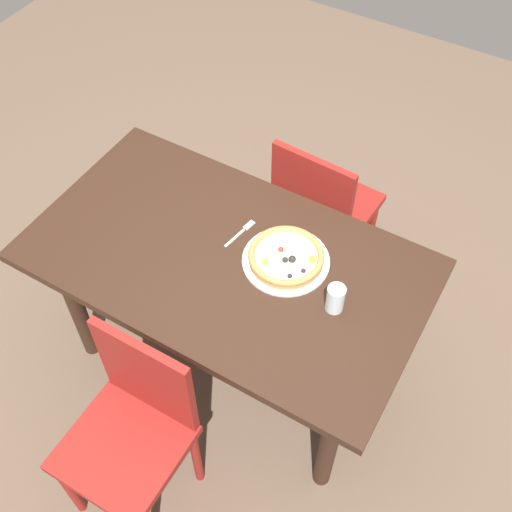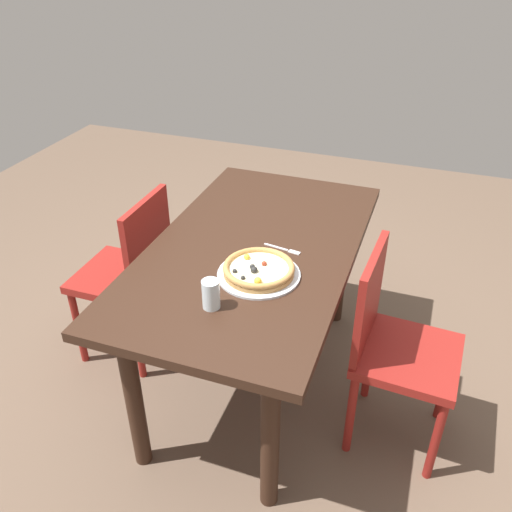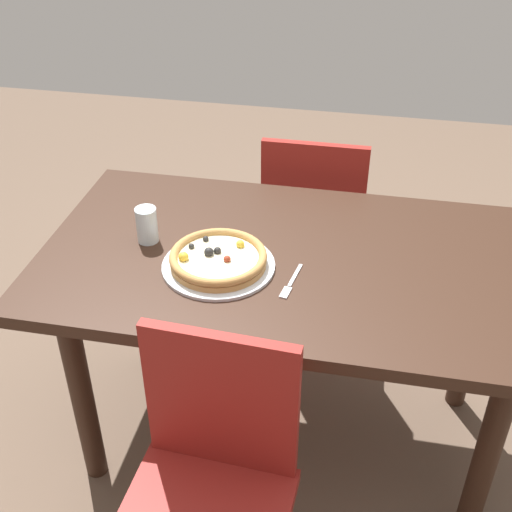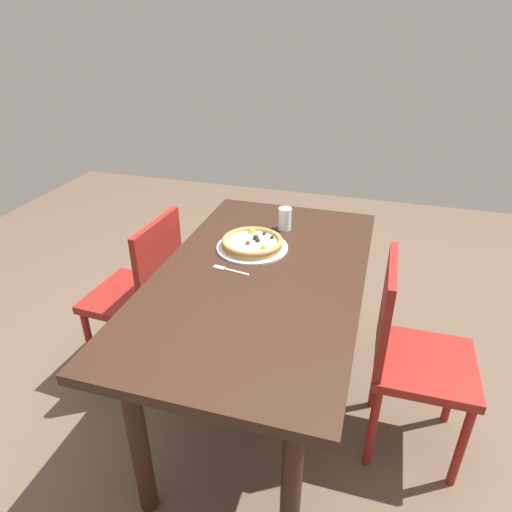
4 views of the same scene
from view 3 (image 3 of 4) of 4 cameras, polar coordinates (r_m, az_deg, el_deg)
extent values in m
plane|color=brown|center=(2.46, 2.59, -14.98)|extent=(6.00, 6.00, 0.00)
cube|color=#331E14|center=(1.95, 3.15, -0.52)|extent=(1.49, 0.84, 0.04)
cylinder|color=#331E14|center=(2.43, 18.16, -5.79)|extent=(0.07, 0.07, 0.73)
cylinder|color=#331E14|center=(2.53, -9.81, -2.55)|extent=(0.07, 0.07, 0.73)
cylinder|color=#331E14|center=(2.03, 19.27, -15.93)|extent=(0.07, 0.07, 0.73)
cylinder|color=#331E14|center=(2.15, -14.82, -11.41)|extent=(0.07, 0.07, 0.73)
cylinder|color=maroon|center=(2.98, 2.05, 0.91)|extent=(0.04, 0.04, 0.44)
cylinder|color=maroon|center=(2.96, 8.57, 0.21)|extent=(0.04, 0.04, 0.44)
cylinder|color=maroon|center=(2.71, 0.89, -3.01)|extent=(0.04, 0.04, 0.44)
cylinder|color=maroon|center=(2.68, 8.07, -3.83)|extent=(0.04, 0.04, 0.44)
cube|color=maroon|center=(2.69, 5.14, 2.77)|extent=(0.40, 0.40, 0.04)
cube|color=maroon|center=(2.42, 4.90, 5.13)|extent=(0.38, 0.03, 0.42)
cylinder|color=maroon|center=(2.02, -7.68, -20.81)|extent=(0.04, 0.04, 0.44)
cube|color=maroon|center=(1.62, -3.03, -12.40)|extent=(0.38, 0.05, 0.42)
cylinder|color=silver|center=(1.89, -3.25, -0.84)|extent=(0.32, 0.32, 0.01)
cylinder|color=#B78447|center=(1.88, -3.26, -0.49)|extent=(0.27, 0.27, 0.02)
cylinder|color=beige|center=(1.88, -3.28, -0.19)|extent=(0.24, 0.24, 0.01)
torus|color=#B78447|center=(1.87, -3.28, -0.01)|extent=(0.28, 0.28, 0.02)
sphere|color=#262626|center=(1.88, -4.09, 0.34)|extent=(0.03, 0.03, 0.03)
sphere|color=#262626|center=(1.95, -4.36, 1.48)|extent=(0.02, 0.02, 0.02)
sphere|color=gold|center=(1.91, -1.37, 1.03)|extent=(0.02, 0.02, 0.02)
sphere|color=#262626|center=(1.89, -3.35, 0.47)|extent=(0.02, 0.02, 0.02)
sphere|color=gold|center=(1.87, -6.27, -0.08)|extent=(0.03, 0.03, 0.03)
sphere|color=maroon|center=(1.85, -2.50, -0.26)|extent=(0.02, 0.02, 0.02)
sphere|color=#262626|center=(1.92, -5.59, 0.85)|extent=(0.02, 0.02, 0.02)
cube|color=silver|center=(1.86, 3.40, -1.67)|extent=(0.03, 0.11, 0.00)
cube|color=silver|center=(1.79, 2.57, -3.17)|extent=(0.03, 0.05, 0.00)
cylinder|color=silver|center=(2.00, -9.42, 2.63)|extent=(0.06, 0.06, 0.11)
camera|label=1|loc=(3.05, -13.38, 47.82)|focal=44.17mm
camera|label=2|loc=(2.23, -60.71, 21.24)|focal=37.75mm
camera|label=4|loc=(2.42, 48.58, 20.64)|focal=31.61mm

